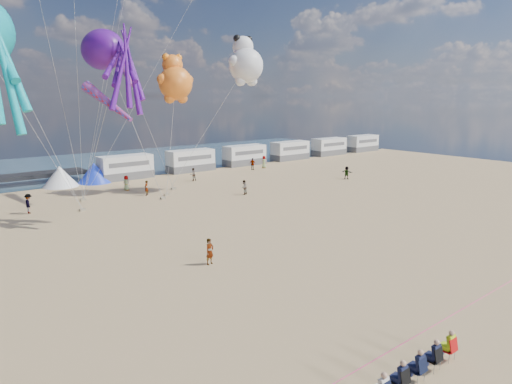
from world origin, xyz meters
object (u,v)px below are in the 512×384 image
at_px(tent_blue, 94,173).
at_px(kite_teddy_orange, 175,83).
at_px(sandbag_c, 167,195).
at_px(motorhome_5, 363,143).
at_px(kite_octopus_purple, 103,50).
at_px(motorhome_3, 290,151).
at_px(beachgoer_1, 244,187).
at_px(spectator_row, 417,365).
at_px(sandbag_e, 83,200).
at_px(sandbag_a, 83,210).
at_px(beachgoer_4, 347,173).
at_px(standing_person, 210,251).
at_px(tent_white, 60,176).
at_px(motorhome_4, 329,147).
at_px(sandbag_d, 174,189).
at_px(windsock_mid, 126,72).
at_px(windsock_right, 108,103).
at_px(beachgoer_7, 193,174).
at_px(beachgoer_3, 253,164).
at_px(motorhome_1, 191,161).
at_px(beachgoer_5, 146,188).
at_px(sandbag_b, 163,198).
at_px(motorhome_2, 244,155).
at_px(beachgoer_0, 264,162).
at_px(motorhome_0, 126,167).
at_px(beachgoer_2, 29,204).
at_px(beachgoer_6, 126,183).

bearing_deg(tent_blue, kite_teddy_orange, -64.05).
relative_size(sandbag_c, kite_teddy_orange, 0.08).
xyz_separation_m(motorhome_5, kite_octopus_purple, (-54.92, -14.14, 12.78)).
bearing_deg(motorhome_3, beachgoer_1, -143.16).
bearing_deg(spectator_row, sandbag_e, 89.18).
relative_size(sandbag_a, sandbag_c, 1.00).
distance_m(beachgoer_1, beachgoer_4, 15.89).
relative_size(standing_person, beachgoer_1, 1.07).
bearing_deg(tent_white, motorhome_4, 0.00).
height_order(sandbag_d, windsock_mid, windsock_mid).
height_order(beachgoer_4, windsock_right, windsock_right).
relative_size(beachgoer_4, beachgoer_7, 1.01).
xyz_separation_m(spectator_row, windsock_mid, (5.08, 35.94, 11.99)).
bearing_deg(beachgoer_3, kite_teddy_orange, 87.05).
bearing_deg(beachgoer_4, windsock_right, 80.70).
height_order(motorhome_4, motorhome_5, same).
relative_size(motorhome_1, sandbag_d, 13.20).
distance_m(tent_blue, beachgoer_5, 10.91).
xyz_separation_m(tent_white, sandbag_b, (6.06, -13.52, -1.09)).
bearing_deg(tent_blue, beachgoer_1, -59.93).
height_order(tent_white, kite_teddy_orange, kite_teddy_orange).
relative_size(motorhome_2, windsock_right, 1.20).
xyz_separation_m(motorhome_3, windsock_right, (-37.67, -18.98, 8.31)).
height_order(standing_person, beachgoer_4, standing_person).
relative_size(beachgoer_3, windsock_right, 0.31).
xyz_separation_m(beachgoer_0, beachgoer_1, (-13.45, -12.68, -0.12)).
bearing_deg(sandbag_c, tent_blue, 104.34).
bearing_deg(motorhome_0, beachgoer_1, -71.04).
distance_m(beachgoer_2, sandbag_a, 4.60).
xyz_separation_m(motorhome_3, sandbag_d, (-27.16, -9.80, -1.39)).
bearing_deg(beachgoer_2, tent_white, -20.69).
xyz_separation_m(motorhome_3, beachgoer_3, (-11.48, -4.48, -0.65)).
relative_size(beachgoer_0, beachgoer_4, 1.11).
relative_size(tent_blue, kite_octopus_purple, 0.42).
relative_size(spectator_row, beachgoer_2, 3.42).
distance_m(motorhome_2, standing_person, 42.08).
height_order(beachgoer_4, windsock_mid, windsock_mid).
height_order(motorhome_5, sandbag_b, motorhome_5).
bearing_deg(kite_teddy_orange, beachgoer_2, -166.86).
xyz_separation_m(beachgoer_4, beachgoer_7, (-15.85, 11.10, -0.00)).
height_order(motorhome_5, tent_blue, motorhome_5).
xyz_separation_m(beachgoer_0, beachgoer_3, (-2.26, -0.19, -0.05)).
bearing_deg(kite_teddy_orange, beachgoer_6, 149.15).
bearing_deg(spectator_row, sandbag_b, 77.91).
bearing_deg(beachgoer_0, sandbag_d, 39.12).
distance_m(beachgoer_2, windsock_right, 12.82).
relative_size(motorhome_4, sandbag_a, 13.20).
distance_m(standing_person, windsock_mid, 24.61).
bearing_deg(motorhome_2, sandbag_a, -155.38).
height_order(beachgoer_1, windsock_mid, windsock_mid).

